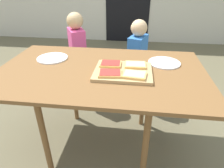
{
  "coord_description": "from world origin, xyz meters",
  "views": [
    {
      "loc": [
        0.24,
        -1.23,
        1.33
      ],
      "look_at": [
        0.08,
        0.0,
        0.63
      ],
      "focal_mm": 31.65,
      "sensor_mm": 36.0,
      "label": 1
    }
  ],
  "objects_px": {
    "pizza_slice_near_right": "(135,75)",
    "plate_white_right": "(164,63)",
    "plate_white_left": "(52,58)",
    "child_right": "(137,59)",
    "pizza_slice_far_right": "(135,65)",
    "cutting_board": "(123,72)",
    "pizza_slice_near_left": "(110,73)",
    "child_left": "(78,55)",
    "pizza_slice_far_left": "(111,64)",
    "dining_table": "(101,77)"
  },
  "relations": [
    {
      "from": "pizza_slice_near_right",
      "to": "plate_white_right",
      "type": "height_order",
      "value": "pizza_slice_near_right"
    },
    {
      "from": "plate_white_left",
      "to": "plate_white_right",
      "type": "bearing_deg",
      "value": 1.14
    },
    {
      "from": "plate_white_left",
      "to": "child_right",
      "type": "xyz_separation_m",
      "value": [
        0.67,
        0.57,
        -0.21
      ]
    },
    {
      "from": "pizza_slice_far_right",
      "to": "plate_white_left",
      "type": "height_order",
      "value": "pizza_slice_far_right"
    },
    {
      "from": "pizza_slice_near_right",
      "to": "pizza_slice_far_right",
      "type": "xyz_separation_m",
      "value": [
        0.0,
        0.15,
        0.0
      ]
    },
    {
      "from": "child_right",
      "to": "cutting_board",
      "type": "bearing_deg",
      "value": -97.06
    },
    {
      "from": "pizza_slice_far_right",
      "to": "pizza_slice_near_left",
      "type": "xyz_separation_m",
      "value": [
        -0.16,
        -0.15,
        0.0
      ]
    },
    {
      "from": "pizza_slice_far_right",
      "to": "child_left",
      "type": "bearing_deg",
      "value": 133.28
    },
    {
      "from": "pizza_slice_far_left",
      "to": "child_right",
      "type": "relative_size",
      "value": 0.16
    },
    {
      "from": "dining_table",
      "to": "child_left",
      "type": "distance_m",
      "value": 0.8
    },
    {
      "from": "pizza_slice_far_left",
      "to": "child_right",
      "type": "bearing_deg",
      "value": 74.55
    },
    {
      "from": "pizza_slice_far_left",
      "to": "plate_white_right",
      "type": "distance_m",
      "value": 0.41
    },
    {
      "from": "cutting_board",
      "to": "pizza_slice_far_right",
      "type": "relative_size",
      "value": 2.53
    },
    {
      "from": "pizza_slice_near_right",
      "to": "child_left",
      "type": "bearing_deg",
      "value": 127.2
    },
    {
      "from": "cutting_board",
      "to": "child_right",
      "type": "bearing_deg",
      "value": 82.94
    },
    {
      "from": "pizza_slice_far_right",
      "to": "plate_white_left",
      "type": "xyz_separation_m",
      "value": [
        -0.65,
        0.11,
        -0.03
      ]
    },
    {
      "from": "cutting_board",
      "to": "pizza_slice_far_left",
      "type": "bearing_deg",
      "value": 141.84
    },
    {
      "from": "pizza_slice_far_left",
      "to": "child_right",
      "type": "distance_m",
      "value": 0.75
    },
    {
      "from": "child_right",
      "to": "child_left",
      "type": "bearing_deg",
      "value": -177.56
    },
    {
      "from": "dining_table",
      "to": "pizza_slice_far_right",
      "type": "height_order",
      "value": "pizza_slice_far_right"
    },
    {
      "from": "child_left",
      "to": "child_right",
      "type": "height_order",
      "value": "child_left"
    },
    {
      "from": "pizza_slice_far_left",
      "to": "plate_white_right",
      "type": "bearing_deg",
      "value": 18.1
    },
    {
      "from": "cutting_board",
      "to": "dining_table",
      "type": "bearing_deg",
      "value": 168.03
    },
    {
      "from": "pizza_slice_near_left",
      "to": "child_left",
      "type": "height_order",
      "value": "child_left"
    },
    {
      "from": "pizza_slice_near_right",
      "to": "plate_white_right",
      "type": "bearing_deg",
      "value": 52.31
    },
    {
      "from": "pizza_slice_near_left",
      "to": "plate_white_left",
      "type": "relative_size",
      "value": 0.66
    },
    {
      "from": "pizza_slice_near_left",
      "to": "child_left",
      "type": "xyz_separation_m",
      "value": [
        -0.46,
        0.81,
        -0.2
      ]
    },
    {
      "from": "child_left",
      "to": "pizza_slice_near_left",
      "type": "bearing_deg",
      "value": -60.47
    },
    {
      "from": "pizza_slice_far_right",
      "to": "plate_white_right",
      "type": "relative_size",
      "value": 0.64
    },
    {
      "from": "pizza_slice_near_left",
      "to": "pizza_slice_far_left",
      "type": "height_order",
      "value": "same"
    },
    {
      "from": "cutting_board",
      "to": "child_left",
      "type": "bearing_deg",
      "value": 126.2
    },
    {
      "from": "pizza_slice_far_left",
      "to": "child_right",
      "type": "height_order",
      "value": "child_right"
    },
    {
      "from": "cutting_board",
      "to": "plate_white_left",
      "type": "height_order",
      "value": "cutting_board"
    },
    {
      "from": "pizza_slice_near_right",
      "to": "pizza_slice_far_left",
      "type": "bearing_deg",
      "value": 138.84
    },
    {
      "from": "cutting_board",
      "to": "child_left",
      "type": "height_order",
      "value": "child_left"
    },
    {
      "from": "pizza_slice_near_right",
      "to": "child_left",
      "type": "distance_m",
      "value": 1.03
    },
    {
      "from": "cutting_board",
      "to": "child_left",
      "type": "distance_m",
      "value": 0.92
    },
    {
      "from": "plate_white_left",
      "to": "cutting_board",
      "type": "bearing_deg",
      "value": -17.82
    },
    {
      "from": "child_left",
      "to": "child_right",
      "type": "xyz_separation_m",
      "value": [
        0.63,
        0.03,
        -0.03
      ]
    },
    {
      "from": "plate_white_left",
      "to": "child_right",
      "type": "distance_m",
      "value": 0.9
    },
    {
      "from": "pizza_slice_far_left",
      "to": "plate_white_left",
      "type": "height_order",
      "value": "pizza_slice_far_left"
    },
    {
      "from": "dining_table",
      "to": "cutting_board",
      "type": "xyz_separation_m",
      "value": [
        0.16,
        -0.03,
        0.07
      ]
    },
    {
      "from": "pizza_slice_near_left",
      "to": "plate_white_left",
      "type": "xyz_separation_m",
      "value": [
        -0.49,
        0.26,
        -0.03
      ]
    },
    {
      "from": "plate_white_right",
      "to": "child_right",
      "type": "distance_m",
      "value": 0.63
    },
    {
      "from": "cutting_board",
      "to": "child_right",
      "type": "height_order",
      "value": "child_right"
    },
    {
      "from": "pizza_slice_near_right",
      "to": "plate_white_left",
      "type": "bearing_deg",
      "value": 158.17
    },
    {
      "from": "pizza_slice_near_left",
      "to": "pizza_slice_far_left",
      "type": "bearing_deg",
      "value": 96.2
    },
    {
      "from": "plate_white_right",
      "to": "cutting_board",
      "type": "bearing_deg",
      "value": -145.48
    },
    {
      "from": "pizza_slice_far_right",
      "to": "plate_white_right",
      "type": "distance_m",
      "value": 0.25
    },
    {
      "from": "dining_table",
      "to": "child_left",
      "type": "height_order",
      "value": "child_left"
    }
  ]
}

